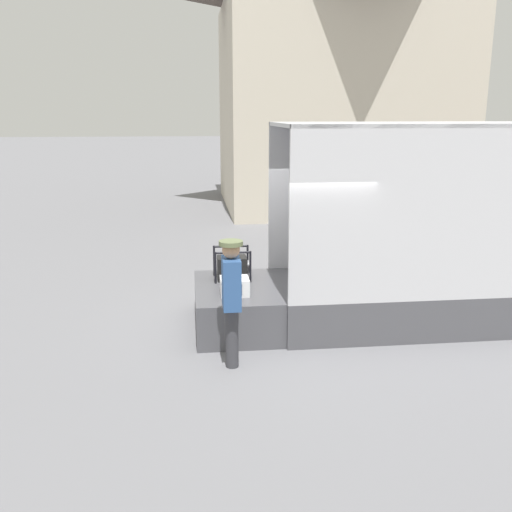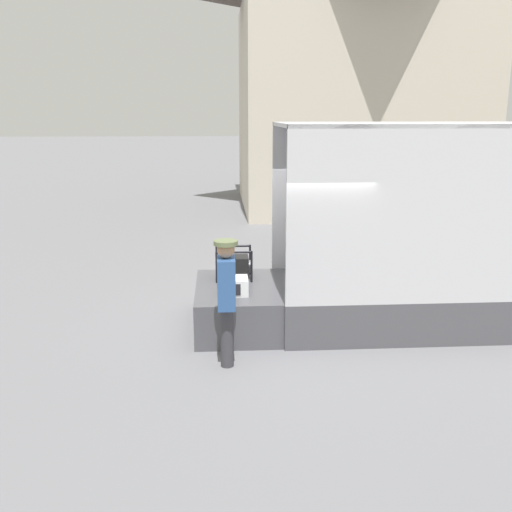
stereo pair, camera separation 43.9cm
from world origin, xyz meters
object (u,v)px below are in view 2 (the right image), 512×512
(box_truck, at_px, (507,266))
(portable_generator, at_px, (235,267))
(worker_person, at_px, (226,290))
(microwave, at_px, (234,286))

(box_truck, height_order, portable_generator, box_truck)
(worker_person, bearing_deg, portable_generator, 85.01)
(box_truck, relative_size, portable_generator, 10.55)
(microwave, relative_size, portable_generator, 0.72)
(portable_generator, bearing_deg, worker_person, -94.99)
(microwave, distance_m, worker_person, 1.15)
(microwave, height_order, portable_generator, portable_generator)
(portable_generator, height_order, worker_person, worker_person)
(box_truck, distance_m, worker_person, 4.96)
(worker_person, bearing_deg, box_truck, 17.91)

